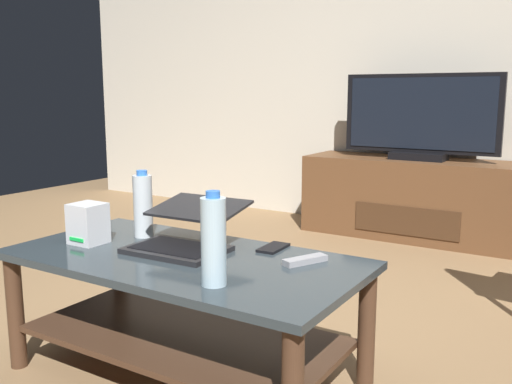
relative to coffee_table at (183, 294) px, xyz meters
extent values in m
plane|color=olive|center=(-0.02, 0.20, -0.31)|extent=(7.68, 7.68, 0.00)
cube|color=beige|center=(-0.02, 2.75, 1.09)|extent=(6.40, 0.12, 2.80)
cube|color=#2D383D|center=(0.00, 0.00, 0.13)|extent=(1.26, 0.63, 0.03)
cube|color=#472D1E|center=(0.00, 0.00, -0.16)|extent=(1.11, 0.55, 0.02)
cylinder|color=#472D1E|center=(-0.58, -0.27, -0.10)|extent=(0.06, 0.06, 0.43)
cylinder|color=#472D1E|center=(-0.58, 0.27, -0.10)|extent=(0.06, 0.06, 0.43)
cylinder|color=#472D1E|center=(0.58, 0.27, -0.10)|extent=(0.06, 0.06, 0.43)
cube|color=brown|center=(0.13, 2.43, -0.04)|extent=(1.57, 0.49, 0.56)
cube|color=#432A18|center=(0.13, 2.18, -0.15)|extent=(0.71, 0.01, 0.19)
cube|color=black|center=(0.13, 2.41, 0.27)|extent=(0.37, 0.20, 0.05)
cube|color=black|center=(0.13, 2.41, 0.56)|extent=(1.06, 0.04, 0.54)
cube|color=black|center=(0.13, 2.39, 0.56)|extent=(0.98, 0.01, 0.48)
cube|color=black|center=(-0.05, 0.03, 0.15)|extent=(0.35, 0.25, 0.02)
cube|color=black|center=(-0.05, 0.03, 0.16)|extent=(0.31, 0.20, 0.00)
cube|color=black|center=(-0.05, 0.17, 0.27)|extent=(0.35, 0.25, 0.05)
cube|color=silver|center=(-0.05, 0.16, 0.27)|extent=(0.32, 0.22, 0.04)
cube|color=silver|center=(-0.41, -0.05, 0.21)|extent=(0.12, 0.11, 0.15)
cube|color=#19D84C|center=(-0.41, -0.11, 0.17)|extent=(0.07, 0.00, 0.01)
cylinder|color=silver|center=(-0.30, 0.13, 0.26)|extent=(0.08, 0.08, 0.24)
cylinder|color=blue|center=(-0.30, 0.13, 0.39)|extent=(0.04, 0.04, 0.02)
cylinder|color=silver|center=(0.27, -0.18, 0.27)|extent=(0.08, 0.08, 0.26)
cylinder|color=blue|center=(0.27, -0.18, 0.41)|extent=(0.04, 0.04, 0.02)
cube|color=black|center=(0.22, 0.24, 0.14)|extent=(0.08, 0.14, 0.01)
cube|color=#99999E|center=(0.40, 0.15, 0.15)|extent=(0.11, 0.16, 0.02)
camera|label=1|loc=(1.21, -1.47, 0.70)|focal=39.50mm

